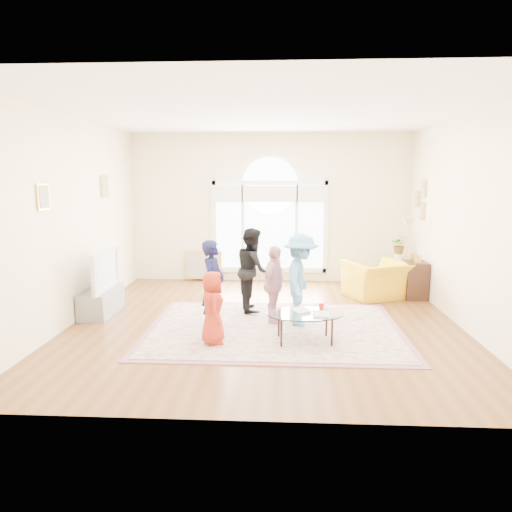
# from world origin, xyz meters

# --- Properties ---
(ground) EXTENTS (6.00, 6.00, 0.00)m
(ground) POSITION_xyz_m (0.00, 0.00, 0.00)
(ground) COLOR #5A3517
(ground) RESTS_ON ground
(room_shell) EXTENTS (6.00, 6.00, 6.00)m
(room_shell) POSITION_xyz_m (0.01, 2.83, 1.57)
(room_shell) COLOR #F4E4BF
(room_shell) RESTS_ON ground
(area_rug) EXTENTS (3.60, 2.60, 0.02)m
(area_rug) POSITION_xyz_m (0.15, -0.34, 0.01)
(area_rug) COLOR #C1B496
(area_rug) RESTS_ON ground
(rug_border) EXTENTS (3.80, 2.80, 0.01)m
(rug_border) POSITION_xyz_m (0.15, -0.34, 0.01)
(rug_border) COLOR #8C585F
(rug_border) RESTS_ON ground
(tv_console) EXTENTS (0.45, 1.00, 0.42)m
(tv_console) POSITION_xyz_m (-2.75, 0.30, 0.21)
(tv_console) COLOR gray
(tv_console) RESTS_ON ground
(television) EXTENTS (0.17, 1.14, 0.66)m
(television) POSITION_xyz_m (-2.74, 0.30, 0.75)
(television) COLOR black
(television) RESTS_ON tv_console
(coffee_table) EXTENTS (1.13, 0.78, 0.54)m
(coffee_table) POSITION_xyz_m (0.58, -0.88, 0.40)
(coffee_table) COLOR silver
(coffee_table) RESTS_ON ground
(armchair) EXTENTS (1.36, 1.28, 0.70)m
(armchair) POSITION_xyz_m (2.08, 1.60, 0.35)
(armchair) COLOR gold
(armchair) RESTS_ON ground
(side_cabinet) EXTENTS (0.40, 0.50, 0.70)m
(side_cabinet) POSITION_xyz_m (2.78, 1.61, 0.35)
(side_cabinet) COLOR black
(side_cabinet) RESTS_ON ground
(floor_lamp) EXTENTS (0.25, 0.25, 1.51)m
(floor_lamp) POSITION_xyz_m (2.63, 1.76, 1.28)
(floor_lamp) COLOR black
(floor_lamp) RESTS_ON ground
(plant_pedestal) EXTENTS (0.20, 0.20, 0.70)m
(plant_pedestal) POSITION_xyz_m (2.70, 2.51, 0.35)
(plant_pedestal) COLOR white
(plant_pedestal) RESTS_ON ground
(potted_plant) EXTENTS (0.39, 0.35, 0.38)m
(potted_plant) POSITION_xyz_m (2.70, 2.51, 0.89)
(potted_plant) COLOR #33722D
(potted_plant) RESTS_ON plant_pedestal
(leaning_picture) EXTENTS (0.80, 0.14, 0.62)m
(leaning_picture) POSITION_xyz_m (-1.46, 2.90, 0.00)
(leaning_picture) COLOR tan
(leaning_picture) RESTS_ON ground
(child_red) EXTENTS (0.43, 0.55, 1.00)m
(child_red) POSITION_xyz_m (-0.67, -1.02, 0.52)
(child_red) COLOR #A82B18
(child_red) RESTS_ON area_rug
(child_navy) EXTENTS (0.40, 0.54, 1.33)m
(child_navy) POSITION_xyz_m (-0.76, -0.39, 0.69)
(child_navy) COLOR #101233
(child_navy) RESTS_ON area_rug
(child_black) EXTENTS (0.65, 0.77, 1.41)m
(child_black) POSITION_xyz_m (-0.23, 0.60, 0.73)
(child_black) COLOR black
(child_black) RESTS_ON area_rug
(child_pink) EXTENTS (0.52, 0.76, 1.20)m
(child_pink) POSITION_xyz_m (0.14, -0.03, 0.62)
(child_pink) COLOR pink
(child_pink) RESTS_ON area_rug
(child_blue) EXTENTS (0.63, 0.97, 1.41)m
(child_blue) POSITION_xyz_m (0.55, -0.14, 0.72)
(child_blue) COLOR #5191C4
(child_blue) RESTS_ON area_rug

